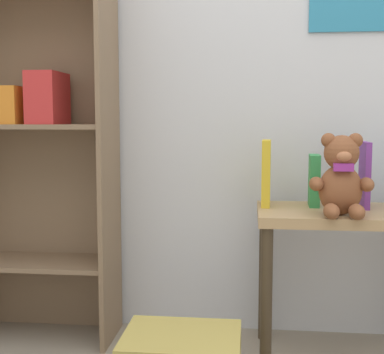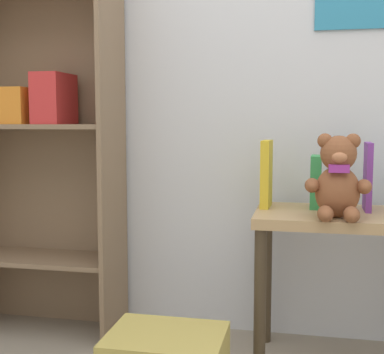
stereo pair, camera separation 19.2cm
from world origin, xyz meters
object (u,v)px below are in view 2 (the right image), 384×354
Objects in this scene: book_standing_yellow at (266,174)px; book_standing_purple at (368,177)px; teddy_bear at (338,180)px; display_table at (341,240)px; bookshelf_side at (44,101)px; book_standing_green at (316,182)px.

book_standing_purple is at bearing 2.16° from book_standing_yellow.
teddy_bear is 0.30m from book_standing_yellow.
teddy_bear is at bearing -101.64° from display_table.
bookshelf_side is 7.05× the size of book_standing_purple.
display_table is 2.15× the size of teddy_bear.
teddy_bear is (1.14, -0.24, -0.27)m from bookshelf_side.
book_standing_green is at bearing 175.09° from book_standing_purple.
bookshelf_side reaches higher than book_standing_purple.
book_standing_yellow reaches higher than display_table.
teddy_bear is at bearing -68.76° from book_standing_green.
book_standing_yellow is 1.28× the size of book_standing_green.
display_table is 0.23m from book_standing_green.
display_table is 2.42× the size of book_standing_yellow.
book_standing_purple is (0.18, -0.02, 0.02)m from book_standing_green.
book_standing_purple is at bearing 35.39° from display_table.
book_standing_yellow is at bearing 143.57° from teddy_bear.
bookshelf_side reaches higher than book_standing_green.
teddy_bear is 0.21m from book_standing_green.
display_table is at bearing -143.69° from book_standing_purple.
book_standing_yellow is (-0.26, 0.07, 0.22)m from display_table.
book_standing_yellow is (0.90, -0.06, -0.27)m from bookshelf_side.
book_standing_green is at bearing -2.44° from bookshelf_side.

